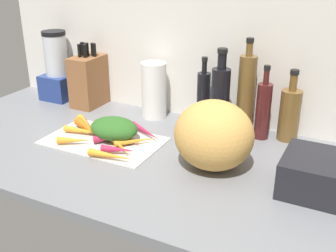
{
  "coord_description": "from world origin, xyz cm",
  "views": [
    {
      "loc": [
        67.29,
        -109.98,
        63.94
      ],
      "look_at": [
        9.59,
        4.34,
        8.98
      ],
      "focal_mm": 44.17,
      "sensor_mm": 36.0,
      "label": 1
    }
  ],
  "objects_px": {
    "carrot_6": "(88,128)",
    "dish_rack": "(331,178)",
    "carrot_2": "(118,150)",
    "bottle_1": "(220,99)",
    "carrot_5": "(111,156)",
    "bottle_2": "(246,94)",
    "carrot_12": "(135,141)",
    "bottle_0": "(203,98)",
    "carrot_0": "(86,131)",
    "winter_squash": "(213,135)",
    "carrot_3": "(115,131)",
    "carrot_1": "(129,138)",
    "carrot_7": "(116,137)",
    "blender_appliance": "(57,70)",
    "carrot_11": "(74,140)",
    "cutting_board": "(103,141)",
    "carrot_4": "(118,144)",
    "paper_towel_roll": "(154,90)",
    "bottle_3": "(263,110)",
    "bottle_4": "(290,114)",
    "carrot_10": "(88,125)",
    "carrot_8": "(145,131)",
    "knife_block": "(89,80)",
    "carrot_9": "(87,125)"
  },
  "relations": [
    {
      "from": "bottle_2",
      "to": "carrot_7",
      "type": "bearing_deg",
      "value": -141.59
    },
    {
      "from": "carrot_0",
      "to": "carrot_5",
      "type": "relative_size",
      "value": 1.11
    },
    {
      "from": "carrot_12",
      "to": "bottle_0",
      "type": "bearing_deg",
      "value": 65.57
    },
    {
      "from": "bottle_2",
      "to": "carrot_1",
      "type": "bearing_deg",
      "value": -139.32
    },
    {
      "from": "carrot_5",
      "to": "bottle_2",
      "type": "relative_size",
      "value": 0.45
    },
    {
      "from": "blender_appliance",
      "to": "bottle_1",
      "type": "height_order",
      "value": "bottle_1"
    },
    {
      "from": "carrot_3",
      "to": "carrot_7",
      "type": "distance_m",
      "value": 0.05
    },
    {
      "from": "carrot_1",
      "to": "carrot_9",
      "type": "distance_m",
      "value": 0.2
    },
    {
      "from": "carrot_0",
      "to": "carrot_8",
      "type": "relative_size",
      "value": 1.03
    },
    {
      "from": "carrot_10",
      "to": "bottle_3",
      "type": "distance_m",
      "value": 0.66
    },
    {
      "from": "knife_block",
      "to": "bottle_2",
      "type": "bearing_deg",
      "value": 2.12
    },
    {
      "from": "carrot_8",
      "to": "bottle_0",
      "type": "distance_m",
      "value": 0.27
    },
    {
      "from": "bottle_3",
      "to": "bottle_4",
      "type": "relative_size",
      "value": 1.04
    },
    {
      "from": "winter_squash",
      "to": "carrot_3",
      "type": "bearing_deg",
      "value": 172.76
    },
    {
      "from": "carrot_3",
      "to": "winter_squash",
      "type": "height_order",
      "value": "winter_squash"
    },
    {
      "from": "carrot_6",
      "to": "bottle_2",
      "type": "xyz_separation_m",
      "value": [
        0.51,
        0.29,
        0.13
      ]
    },
    {
      "from": "carrot_6",
      "to": "dish_rack",
      "type": "height_order",
      "value": "dish_rack"
    },
    {
      "from": "winter_squash",
      "to": "dish_rack",
      "type": "distance_m",
      "value": 0.36
    },
    {
      "from": "carrot_1",
      "to": "carrot_2",
      "type": "bearing_deg",
      "value": -79.5
    },
    {
      "from": "carrot_1",
      "to": "carrot_2",
      "type": "relative_size",
      "value": 1.2
    },
    {
      "from": "carrot_11",
      "to": "dish_rack",
      "type": "distance_m",
      "value": 0.85
    },
    {
      "from": "winter_squash",
      "to": "bottle_1",
      "type": "bearing_deg",
      "value": 106.21
    },
    {
      "from": "paper_towel_roll",
      "to": "bottle_3",
      "type": "distance_m",
      "value": 0.45
    },
    {
      "from": "carrot_5",
      "to": "bottle_3",
      "type": "xyz_separation_m",
      "value": [
        0.39,
        0.4,
        0.09
      ]
    },
    {
      "from": "carrot_11",
      "to": "carrot_5",
      "type": "bearing_deg",
      "value": -11.86
    },
    {
      "from": "carrot_11",
      "to": "cutting_board",
      "type": "bearing_deg",
      "value": 46.33
    },
    {
      "from": "knife_block",
      "to": "paper_towel_roll",
      "type": "height_order",
      "value": "knife_block"
    },
    {
      "from": "carrot_1",
      "to": "bottle_3",
      "type": "relative_size",
      "value": 0.52
    },
    {
      "from": "cutting_board",
      "to": "carrot_5",
      "type": "height_order",
      "value": "carrot_5"
    },
    {
      "from": "carrot_5",
      "to": "carrot_1",
      "type": "bearing_deg",
      "value": 98.05
    },
    {
      "from": "carrot_4",
      "to": "carrot_12",
      "type": "height_order",
      "value": "carrot_4"
    },
    {
      "from": "bottle_1",
      "to": "carrot_1",
      "type": "bearing_deg",
      "value": -136.35
    },
    {
      "from": "carrot_11",
      "to": "bottle_1",
      "type": "height_order",
      "value": "bottle_1"
    },
    {
      "from": "bottle_4",
      "to": "paper_towel_roll",
      "type": "bearing_deg",
      "value": -177.49
    },
    {
      "from": "carrot_6",
      "to": "carrot_8",
      "type": "height_order",
      "value": "carrot_6"
    },
    {
      "from": "carrot_4",
      "to": "bottle_0",
      "type": "bearing_deg",
      "value": 63.26
    },
    {
      "from": "blender_appliance",
      "to": "dish_rack",
      "type": "relative_size",
      "value": 1.16
    },
    {
      "from": "carrot_6",
      "to": "dish_rack",
      "type": "relative_size",
      "value": 0.64
    },
    {
      "from": "carrot_0",
      "to": "carrot_7",
      "type": "bearing_deg",
      "value": 2.38
    },
    {
      "from": "knife_block",
      "to": "dish_rack",
      "type": "distance_m",
      "value": 1.08
    },
    {
      "from": "carrot_0",
      "to": "carrot_6",
      "type": "xyz_separation_m",
      "value": [
        -0.0,
        0.02,
        0.01
      ]
    },
    {
      "from": "carrot_1",
      "to": "carrot_2",
      "type": "xyz_separation_m",
      "value": [
        0.02,
        -0.1,
        0.0
      ]
    },
    {
      "from": "carrot_7",
      "to": "carrot_0",
      "type": "bearing_deg",
      "value": -177.62
    },
    {
      "from": "carrot_8",
      "to": "carrot_11",
      "type": "xyz_separation_m",
      "value": [
        -0.19,
        -0.18,
        0.0
      ]
    },
    {
      "from": "cutting_board",
      "to": "dish_rack",
      "type": "bearing_deg",
      "value": 0.01
    },
    {
      "from": "carrot_11",
      "to": "bottle_4",
      "type": "bearing_deg",
      "value": 31.05
    },
    {
      "from": "carrot_10",
      "to": "bottle_4",
      "type": "xyz_separation_m",
      "value": [
        0.69,
        0.27,
        0.08
      ]
    },
    {
      "from": "carrot_2",
      "to": "bottle_1",
      "type": "bearing_deg",
      "value": 55.31
    },
    {
      "from": "carrot_8",
      "to": "bottle_3",
      "type": "bearing_deg",
      "value": 25.62
    },
    {
      "from": "carrot_0",
      "to": "bottle_3",
      "type": "bearing_deg",
      "value": 25.87
    }
  ]
}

